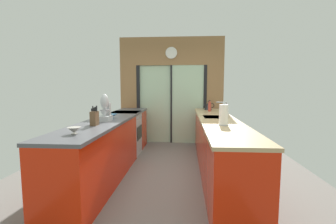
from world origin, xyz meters
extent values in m
cube|color=slate|center=(0.00, 0.60, -0.01)|extent=(5.04, 7.60, 0.02)
cube|color=olive|center=(0.00, 2.40, 2.35)|extent=(2.64, 0.08, 0.70)
cube|color=#B2D1AD|center=(-0.42, 2.42, 1.00)|extent=(0.80, 0.02, 2.00)
cube|color=#B2D1AD|center=(0.42, 2.38, 1.00)|extent=(0.80, 0.02, 2.00)
cube|color=black|center=(-0.86, 2.40, 1.00)|extent=(0.08, 0.10, 2.00)
cube|color=black|center=(0.86, 2.40, 1.00)|extent=(0.08, 0.10, 2.00)
cube|color=black|center=(0.00, 2.40, 1.00)|extent=(0.04, 0.10, 2.00)
cube|color=olive|center=(-1.11, 2.40, 1.00)|extent=(0.42, 0.08, 2.00)
cube|color=olive|center=(1.11, 2.40, 1.00)|extent=(0.42, 0.08, 2.00)
cylinder|color=white|center=(0.00, 2.34, 2.30)|extent=(0.28, 0.03, 0.28)
torus|color=beige|center=(0.00, 2.34, 2.30)|extent=(0.30, 0.02, 0.30)
cube|color=red|center=(-0.91, -0.33, 0.44)|extent=(0.58, 2.55, 0.88)
cube|color=red|center=(-0.91, 1.88, 0.44)|extent=(0.58, 0.65, 0.88)
cube|color=#4C4C51|center=(-0.91, 0.30, 0.90)|extent=(0.62, 3.80, 0.04)
cube|color=red|center=(0.91, 0.30, 0.44)|extent=(0.58, 3.80, 0.88)
cube|color=tan|center=(0.91, 0.30, 0.90)|extent=(0.62, 3.80, 0.04)
cube|color=#B7BABC|center=(0.89, 0.55, 0.90)|extent=(0.40, 0.48, 0.05)
cylinder|color=#B7BABC|center=(1.09, 0.55, 1.06)|extent=(0.02, 0.02, 0.27)
cylinder|color=#B7BABC|center=(1.00, 0.55, 1.18)|extent=(0.18, 0.02, 0.02)
cube|color=#B7BABC|center=(-0.91, 1.25, 0.44)|extent=(0.58, 0.60, 0.88)
cube|color=black|center=(-0.61, 1.25, 0.48)|extent=(0.01, 0.48, 0.28)
cube|color=black|center=(-0.91, 1.25, 0.91)|extent=(0.58, 0.60, 0.03)
cylinder|color=#B7BABC|center=(-0.61, 1.07, 0.80)|extent=(0.02, 0.04, 0.04)
cylinder|color=#B7BABC|center=(-0.61, 1.25, 0.80)|extent=(0.02, 0.04, 0.04)
cylinder|color=#B7BABC|center=(-0.61, 1.43, 0.80)|extent=(0.02, 0.04, 0.04)
cylinder|color=gray|center=(-0.89, -1.12, 0.92)|extent=(0.07, 0.07, 0.01)
cone|color=gray|center=(-0.89, -1.12, 0.96)|extent=(0.15, 0.15, 0.07)
cylinder|color=teal|center=(-0.89, 0.21, 0.92)|extent=(0.09, 0.09, 0.01)
cone|color=teal|center=(-0.89, 0.21, 0.96)|extent=(0.21, 0.21, 0.07)
cube|color=brown|center=(-0.89, -0.52, 1.02)|extent=(0.08, 0.14, 0.20)
cylinder|color=black|center=(-0.93, -0.52, 1.13)|extent=(0.02, 0.02, 0.05)
cylinder|color=black|center=(-0.91, -0.52, 1.15)|extent=(0.02, 0.02, 0.08)
cylinder|color=black|center=(-0.89, -0.52, 1.14)|extent=(0.02, 0.02, 0.06)
cylinder|color=black|center=(-0.87, -0.52, 1.14)|extent=(0.02, 0.02, 0.07)
cylinder|color=black|center=(-0.85, -0.52, 1.15)|extent=(0.02, 0.02, 0.09)
cube|color=#B7BABC|center=(-0.89, -0.09, 0.96)|extent=(0.17, 0.26, 0.08)
cube|color=#B7BABC|center=(-0.89, 0.01, 1.10)|extent=(0.10, 0.08, 0.20)
ellipsoid|color=#B7BABC|center=(-0.89, -0.10, 1.22)|extent=(0.13, 0.12, 0.24)
cone|color=#B7BABC|center=(-0.89, -0.12, 1.04)|extent=(0.15, 0.15, 0.13)
cone|color=black|center=(0.89, 1.85, 1.01)|extent=(0.18, 0.18, 0.18)
sphere|color=black|center=(0.89, 1.85, 1.11)|extent=(0.03, 0.03, 0.03)
cylinder|color=black|center=(0.81, 1.85, 1.02)|extent=(0.08, 0.02, 0.07)
torus|color=black|center=(0.97, 1.85, 1.02)|extent=(0.12, 0.01, 0.12)
cylinder|color=#B23D2D|center=(0.89, 1.50, 1.02)|extent=(0.07, 0.07, 0.19)
cylinder|color=#B23D2D|center=(0.89, 1.50, 1.13)|extent=(0.03, 0.03, 0.04)
cylinder|color=black|center=(0.89, 1.50, 1.16)|extent=(0.04, 0.04, 0.01)
cylinder|color=#B7BABC|center=(0.89, -0.38, 0.93)|extent=(0.14, 0.14, 0.01)
cylinder|color=white|center=(0.89, -0.38, 1.07)|extent=(0.12, 0.12, 0.28)
sphere|color=#B7BABC|center=(0.89, -0.38, 1.22)|extent=(0.03, 0.03, 0.03)
camera|label=1|loc=(0.36, -3.65, 1.45)|focal=25.14mm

